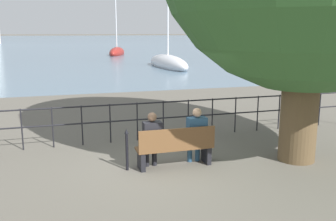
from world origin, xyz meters
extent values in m
plane|color=#605B51|center=(0.00, 0.00, 0.00)|extent=(1000.00, 1000.00, 0.00)
cube|color=slate|center=(0.00, 160.51, 0.00)|extent=(600.00, 300.00, 0.01)
cylinder|color=brown|center=(2.81, -0.43, 1.29)|extent=(0.82, 0.82, 2.59)
cube|color=brown|center=(0.00, 0.00, 0.42)|extent=(1.69, 0.45, 0.05)
cube|color=brown|center=(0.00, -0.21, 0.68)|extent=(1.69, 0.04, 0.45)
cube|color=black|center=(-0.75, 0.00, 0.20)|extent=(0.10, 0.41, 0.40)
cube|color=black|center=(0.75, 0.00, 0.20)|extent=(0.10, 0.41, 0.40)
cylinder|color=black|center=(-0.59, 0.16, 0.23)|extent=(0.11, 0.11, 0.45)
cylinder|color=black|center=(-0.42, 0.16, 0.23)|extent=(0.11, 0.11, 0.45)
cube|color=black|center=(-0.51, 0.07, 0.50)|extent=(0.33, 0.26, 0.14)
cube|color=black|center=(-0.51, -0.02, 0.74)|extent=(0.39, 0.24, 0.59)
sphere|color=#846047|center=(-0.51, -0.02, 1.14)|extent=(0.19, 0.19, 0.19)
cylinder|color=navy|center=(0.41, 0.16, 0.23)|extent=(0.11, 0.11, 0.45)
cylinder|color=navy|center=(0.60, 0.16, 0.23)|extent=(0.11, 0.11, 0.45)
cube|color=navy|center=(0.51, 0.07, 0.50)|extent=(0.36, 0.26, 0.14)
cube|color=navy|center=(0.51, -0.02, 0.76)|extent=(0.42, 0.24, 0.62)
sphere|color=tan|center=(0.51, -0.02, 1.18)|extent=(0.20, 0.20, 0.20)
cylinder|color=black|center=(-3.29, 2.17, 0.53)|extent=(0.04, 0.04, 1.05)
cylinder|color=black|center=(-2.56, 2.17, 0.53)|extent=(0.04, 0.04, 1.05)
cylinder|color=black|center=(-1.83, 2.17, 0.53)|extent=(0.04, 0.04, 1.05)
cylinder|color=black|center=(-1.10, 2.17, 0.53)|extent=(0.04, 0.04, 1.05)
cylinder|color=black|center=(-0.37, 2.17, 0.53)|extent=(0.04, 0.04, 1.05)
cylinder|color=black|center=(0.37, 2.17, 0.53)|extent=(0.04, 0.04, 1.05)
cylinder|color=black|center=(1.10, 2.17, 0.53)|extent=(0.04, 0.04, 1.05)
cylinder|color=black|center=(1.83, 2.17, 0.53)|extent=(0.04, 0.04, 1.05)
cylinder|color=black|center=(2.56, 2.17, 0.53)|extent=(0.04, 0.04, 1.05)
cylinder|color=black|center=(3.29, 2.17, 0.53)|extent=(0.04, 0.04, 1.05)
cylinder|color=black|center=(4.02, 2.17, 0.53)|extent=(0.04, 0.04, 1.05)
cylinder|color=black|center=(4.75, 2.17, 0.53)|extent=(0.04, 0.04, 1.05)
cylinder|color=black|center=(5.48, 2.17, 0.53)|extent=(0.04, 0.04, 1.05)
cylinder|color=black|center=(0.00, 2.17, 1.02)|extent=(12.41, 0.04, 0.04)
cylinder|color=black|center=(0.00, 2.17, 0.58)|extent=(12.41, 0.04, 0.04)
cylinder|color=black|center=(-1.05, 0.04, 0.40)|extent=(0.06, 0.06, 0.81)
cone|color=black|center=(-1.05, 0.04, 0.86)|extent=(0.09, 0.09, 0.11)
ellipsoid|color=silver|center=(6.61, 22.57, 0.30)|extent=(2.00, 8.41, 1.49)
ellipsoid|color=maroon|center=(5.21, 40.55, 0.29)|extent=(3.44, 5.85, 1.44)
cylinder|color=silver|center=(5.21, 40.55, 4.63)|extent=(0.14, 0.14, 7.83)
camera|label=1|loc=(-2.39, -7.46, 2.90)|focal=40.00mm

